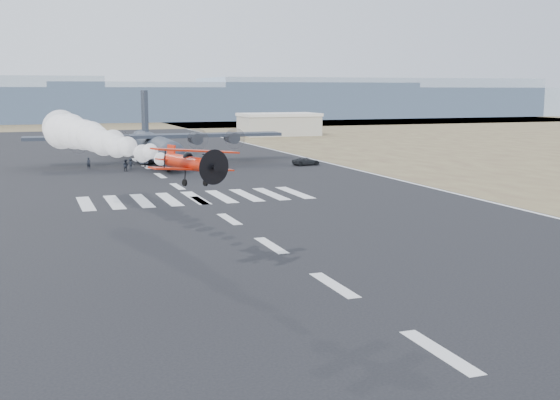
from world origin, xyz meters
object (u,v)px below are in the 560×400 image
crew_a (192,161)px  crew_c (131,164)px  transport_aircraft (155,145)px  crew_e (218,158)px  hangar_right (279,124)px  crew_d (145,161)px  aerobatic_biplane (191,162)px  support_vehicle (306,161)px  crew_f (188,161)px  crew_g (89,163)px  crew_h (125,165)px  crew_b (204,159)px

crew_a → crew_c: bearing=-109.2°
transport_aircraft → crew_e: size_ratio=24.92×
hangar_right → crew_e: 72.51m
transport_aircraft → crew_e: transport_aircraft is taller
crew_d → aerobatic_biplane: bearing=-33.9°
transport_aircraft → support_vehicle: size_ratio=9.26×
crew_f → crew_g: crew_g is taller
crew_e → crew_d: bearing=45.5°
crew_d → crew_h: 5.72m
crew_g → crew_f: bearing=27.0°
crew_a → crew_b: bearing=113.0°
crew_e → crew_a: bearing=75.2°
crew_g → transport_aircraft: bearing=57.4°
support_vehicle → crew_e: 14.91m
support_vehicle → crew_g: 34.13m
crew_f → crew_g: bearing=-52.3°
hangar_right → crew_c: (-48.76, -68.30, -2.16)m
crew_d → crew_e: size_ratio=1.11×
transport_aircraft → crew_d: size_ratio=22.46×
crew_f → hangar_right: bearing=-166.2°
aerobatic_biplane → crew_e: (20.86, 72.86, -7.08)m
transport_aircraft → crew_e: bearing=-16.6°
hangar_right → aerobatic_biplane: 147.56m
support_vehicle → hangar_right: bearing=-22.8°
transport_aircraft → crew_f: (3.96, -6.69, -2.26)m
crew_a → crew_e: 6.99m
aerobatic_biplane → crew_c: 69.28m
crew_b → crew_d: 9.46m
transport_aircraft → crew_e: 10.58m
crew_a → aerobatic_biplane: bearing=-30.2°
aerobatic_biplane → support_vehicle: size_ratio=1.26×
crew_a → crew_g: size_ratio=1.06×
crew_a → crew_b: (2.31, 1.96, 0.00)m
hangar_right → crew_f: hangar_right is taller
hangar_right → transport_aircraft: transport_aircraft is taller
transport_aircraft → crew_f: transport_aircraft is taller
transport_aircraft → crew_h: bearing=-121.0°
transport_aircraft → support_vehicle: bearing=-25.4°
crew_d → crew_h: (-3.57, -4.47, -0.04)m
crew_a → crew_d: crew_a is taller
crew_d → crew_f: size_ratio=1.11×
support_vehicle → crew_c: crew_c is taller
aerobatic_biplane → crew_f: 71.29m
hangar_right → crew_g: (-54.82, -65.91, -2.12)m
aerobatic_biplane → support_vehicle: (33.41, 64.80, -7.29)m
crew_d → crew_g: (-8.51, 0.47, -0.03)m
crew_d → crew_e: 12.71m
crew_c → crew_g: (-6.06, 2.39, 0.03)m
hangar_right → support_vehicle: size_ratio=4.59×
hangar_right → crew_a: (-39.17, -68.60, -2.07)m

